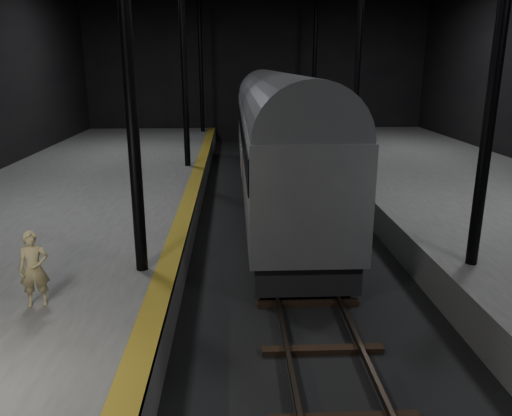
{
  "coord_description": "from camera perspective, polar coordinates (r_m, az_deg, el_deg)",
  "views": [
    {
      "loc": [
        -1.7,
        -14.57,
        5.47
      ],
      "look_at": [
        -1.16,
        -2.6,
        2.0
      ],
      "focal_mm": 35.0,
      "sensor_mm": 36.0,
      "label": 1
    }
  ],
  "objects": [
    {
      "name": "woman",
      "position": [
        10.37,
        -24.03,
        -6.36
      ],
      "size": [
        0.61,
        0.47,
        1.49
      ],
      "primitive_type": "imported",
      "rotation": [
        0.0,
        0.0,
        0.23
      ],
      "color": "tan",
      "rests_on": "platform_left"
    },
    {
      "name": "platform_left",
      "position": [
        16.45,
        -23.14,
        -2.79
      ],
      "size": [
        9.0,
        43.8,
        1.0
      ],
      "primitive_type": "cube",
      "color": "#51514F",
      "rests_on": "ground"
    },
    {
      "name": "tactile_strip",
      "position": [
        15.31,
        -8.29,
        -0.98
      ],
      "size": [
        0.5,
        43.8,
        0.01
      ],
      "primitive_type": "cube",
      "color": "olive",
      "rests_on": "platform_left"
    },
    {
      "name": "train",
      "position": [
        20.06,
        2.31,
        8.55
      ],
      "size": [
        2.84,
        18.93,
        5.06
      ],
      "color": "#9A9DA1",
      "rests_on": "ground"
    },
    {
      "name": "ground",
      "position": [
        15.65,
        3.81,
        -4.34
      ],
      "size": [
        44.0,
        44.0,
        0.0
      ],
      "primitive_type": "plane",
      "color": "black",
      "rests_on": "ground"
    },
    {
      "name": "track",
      "position": [
        15.63,
        3.82,
        -4.11
      ],
      "size": [
        2.4,
        43.0,
        0.24
      ],
      "color": "#3F3328",
      "rests_on": "ground"
    }
  ]
}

